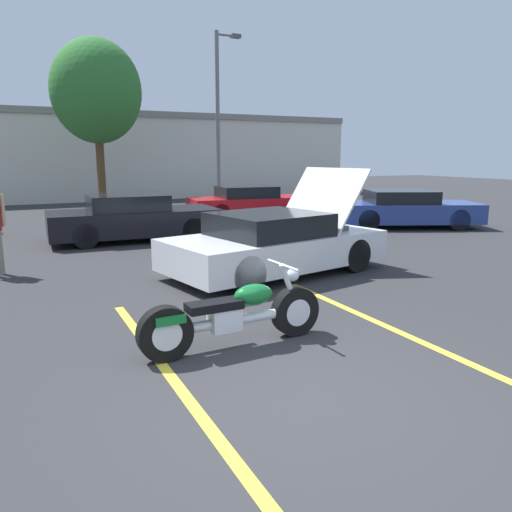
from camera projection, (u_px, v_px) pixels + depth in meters
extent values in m
plane|color=#2D2D30|center=(306.00, 404.00, 4.58)|extent=(80.00, 80.00, 0.00)
cube|color=yellow|center=(170.00, 376.00, 5.16)|extent=(0.12, 5.29, 0.01)
cube|color=yellow|center=(397.00, 331.00, 6.48)|extent=(0.12, 5.29, 0.01)
cube|color=beige|center=(55.00, 156.00, 24.99)|extent=(32.00, 4.00, 4.40)
cube|color=gray|center=(52.00, 114.00, 24.58)|extent=(32.00, 4.20, 0.30)
cylinder|color=slate|center=(218.00, 120.00, 22.22)|extent=(0.18, 0.18, 7.52)
cylinder|color=slate|center=(226.00, 35.00, 21.70)|extent=(0.90, 0.10, 0.10)
cube|color=#4C4C51|center=(236.00, 36.00, 21.90)|extent=(0.44, 0.28, 0.16)
cylinder|color=brown|center=(101.00, 171.00, 20.08)|extent=(0.32, 0.32, 3.19)
ellipsoid|color=#2D702D|center=(96.00, 91.00, 19.46)|extent=(3.48, 3.48, 4.01)
cylinder|color=black|center=(295.00, 311.00, 6.29)|extent=(0.63, 0.18, 0.63)
cylinder|color=black|center=(165.00, 334.00, 5.50)|extent=(0.63, 0.18, 0.63)
cylinder|color=silver|center=(295.00, 311.00, 6.29)|extent=(0.35, 0.18, 0.34)
cylinder|color=silver|center=(165.00, 334.00, 5.50)|extent=(0.35, 0.18, 0.34)
cylinder|color=silver|center=(234.00, 320.00, 5.89)|extent=(1.45, 0.17, 0.12)
cube|color=silver|center=(225.00, 319.00, 5.82)|extent=(0.37, 0.25, 0.28)
ellipsoid|color=#146B2D|center=(253.00, 295.00, 5.95)|extent=(0.51, 0.30, 0.26)
cube|color=black|center=(214.00, 306.00, 5.73)|extent=(0.66, 0.28, 0.10)
cube|color=#146B2D|center=(168.00, 318.00, 5.48)|extent=(0.35, 0.23, 0.10)
cylinder|color=silver|center=(290.00, 287.00, 6.19)|extent=(0.31, 0.08, 0.62)
cylinder|color=silver|center=(283.00, 265.00, 6.08)|extent=(0.06, 0.70, 0.04)
sphere|color=silver|center=(293.00, 275.00, 6.18)|extent=(0.16, 0.16, 0.16)
cylinder|color=silver|center=(201.00, 328.00, 5.82)|extent=(1.11, 0.13, 0.09)
cube|color=white|center=(275.00, 249.00, 9.57)|extent=(4.54, 2.72, 0.58)
cube|color=black|center=(269.00, 224.00, 9.37)|extent=(2.21, 2.08, 0.42)
cylinder|color=black|center=(355.00, 255.00, 9.72)|extent=(0.69, 0.34, 0.66)
cylinder|color=black|center=(296.00, 243.00, 11.05)|extent=(0.69, 0.34, 0.66)
cylinder|color=black|center=(247.00, 275.00, 8.15)|extent=(0.69, 0.34, 0.66)
cylinder|color=black|center=(193.00, 258.00, 9.48)|extent=(0.69, 0.34, 0.66)
cube|color=white|center=(322.00, 199.00, 10.11)|extent=(1.21, 1.92, 1.24)
cube|color=#4C4C51|center=(319.00, 231.00, 10.22)|extent=(0.79, 1.16, 0.28)
cube|color=navy|center=(405.00, 212.00, 15.79)|extent=(4.82, 3.54, 0.60)
cube|color=black|center=(400.00, 196.00, 15.69)|extent=(2.52, 2.36, 0.38)
cylinder|color=black|center=(459.00, 220.00, 15.06)|extent=(0.68, 0.47, 0.65)
cylinder|color=black|center=(437.00, 214.00, 16.67)|extent=(0.68, 0.47, 0.65)
cylinder|color=black|center=(369.00, 220.00, 14.96)|extent=(0.68, 0.47, 0.65)
cylinder|color=black|center=(356.00, 214.00, 16.58)|extent=(0.68, 0.47, 0.65)
cube|color=black|center=(135.00, 222.00, 13.39)|extent=(4.46, 2.02, 0.64)
cube|color=black|center=(127.00, 202.00, 13.21)|extent=(2.04, 1.75, 0.41)
cylinder|color=black|center=(193.00, 229.00, 13.24)|extent=(0.63, 0.24, 0.62)
cylinder|color=black|center=(176.00, 222.00, 14.71)|extent=(0.63, 0.24, 0.62)
cylinder|color=black|center=(85.00, 236.00, 12.14)|extent=(0.63, 0.24, 0.62)
cylinder|color=black|center=(79.00, 227.00, 13.60)|extent=(0.63, 0.24, 0.62)
cube|color=red|center=(251.00, 205.00, 18.37)|extent=(4.65, 2.11, 0.56)
cube|color=black|center=(247.00, 192.00, 18.21)|extent=(2.16, 1.72, 0.41)
cylinder|color=black|center=(294.00, 209.00, 18.21)|extent=(0.62, 0.27, 0.61)
cylinder|color=black|center=(278.00, 205.00, 19.58)|extent=(0.62, 0.27, 0.61)
cylinder|color=black|center=(221.00, 212.00, 17.22)|extent=(0.62, 0.27, 0.61)
cylinder|color=black|center=(209.00, 208.00, 18.58)|extent=(0.62, 0.27, 0.61)
cylinder|color=gray|center=(0.00, 253.00, 9.49)|extent=(0.12, 0.12, 0.85)
cylinder|color=tan|center=(3.00, 210.00, 9.38)|extent=(0.08, 0.08, 0.61)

